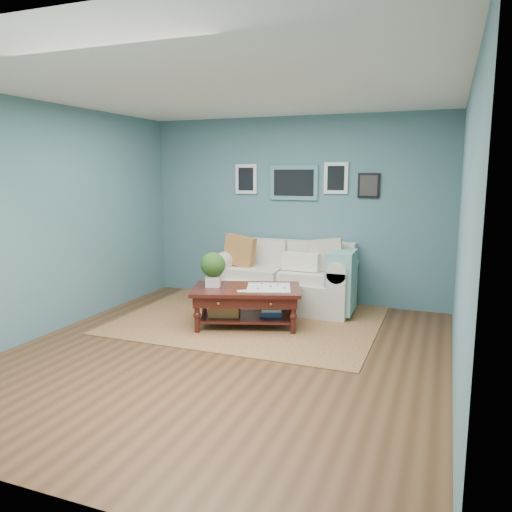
% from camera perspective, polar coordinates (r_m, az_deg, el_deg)
% --- Properties ---
extents(room_shell, '(5.00, 5.02, 2.70)m').
position_cam_1_polar(room_shell, '(5.12, -3.49, 3.47)').
color(room_shell, brown).
rests_on(room_shell, ground).
extents(area_rug, '(3.25, 2.60, 0.01)m').
position_cam_1_polar(area_rug, '(6.57, -0.58, -7.20)').
color(area_rug, brown).
rests_on(area_rug, ground).
extents(loveseat, '(2.01, 0.91, 1.03)m').
position_cam_1_polar(loveseat, '(7.06, 3.84, -2.57)').
color(loveseat, beige).
rests_on(loveseat, ground).
extents(coffee_table, '(1.50, 1.15, 0.92)m').
position_cam_1_polar(coffee_table, '(6.20, -1.74, -4.38)').
color(coffee_table, black).
rests_on(coffee_table, ground).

